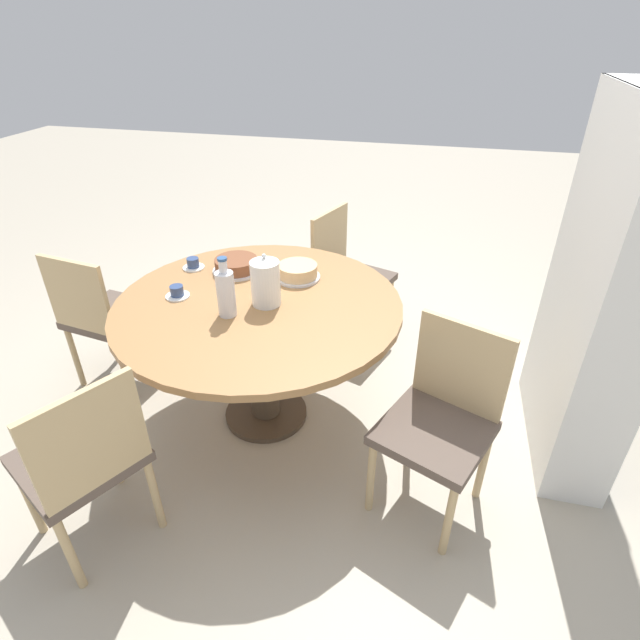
{
  "coord_description": "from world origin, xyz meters",
  "views": [
    {
      "loc": [
        1.96,
        0.78,
        1.91
      ],
      "look_at": [
        0.0,
        0.31,
        0.66
      ],
      "focal_mm": 28.0,
      "sensor_mm": 36.0,
      "label": 1
    }
  ],
  "objects_px": {
    "bookshelf": "(597,297)",
    "cake_main": "(236,265)",
    "chair_c": "(347,273)",
    "chair_d": "(104,314)",
    "chair_b": "(441,418)",
    "chair_a": "(84,459)",
    "cup_b": "(193,264)",
    "water_bottle": "(226,292)",
    "coffee_pot": "(265,282)",
    "cup_a": "(177,292)",
    "cake_second": "(298,272)"
  },
  "relations": [
    {
      "from": "chair_c",
      "to": "bookshelf",
      "type": "xyz_separation_m",
      "value": [
        0.74,
        1.25,
        0.38
      ]
    },
    {
      "from": "chair_d",
      "to": "cake_second",
      "type": "bearing_deg",
      "value": -160.66
    },
    {
      "from": "chair_c",
      "to": "water_bottle",
      "type": "distance_m",
      "value": 1.19
    },
    {
      "from": "bookshelf",
      "to": "chair_b",
      "type": "bearing_deg",
      "value": 130.63
    },
    {
      "from": "chair_a",
      "to": "cup_b",
      "type": "distance_m",
      "value": 1.19
    },
    {
      "from": "chair_c",
      "to": "chair_d",
      "type": "height_order",
      "value": "same"
    },
    {
      "from": "chair_a",
      "to": "chair_d",
      "type": "distance_m",
      "value": 1.11
    },
    {
      "from": "chair_b",
      "to": "chair_c",
      "type": "distance_m",
      "value": 1.41
    },
    {
      "from": "chair_c",
      "to": "water_bottle",
      "type": "relative_size",
      "value": 3.0
    },
    {
      "from": "chair_b",
      "to": "cup_b",
      "type": "relative_size",
      "value": 7.29
    },
    {
      "from": "cake_second",
      "to": "chair_d",
      "type": "bearing_deg",
      "value": -79.29
    },
    {
      "from": "cup_a",
      "to": "cup_b",
      "type": "height_order",
      "value": "same"
    },
    {
      "from": "cake_second",
      "to": "chair_a",
      "type": "bearing_deg",
      "value": -24.04
    },
    {
      "from": "coffee_pot",
      "to": "cup_b",
      "type": "height_order",
      "value": "coffee_pot"
    },
    {
      "from": "water_bottle",
      "to": "cup_a",
      "type": "xyz_separation_m",
      "value": [
        -0.1,
        -0.31,
        -0.09
      ]
    },
    {
      "from": "chair_a",
      "to": "water_bottle",
      "type": "height_order",
      "value": "water_bottle"
    },
    {
      "from": "chair_c",
      "to": "bookshelf",
      "type": "height_order",
      "value": "bookshelf"
    },
    {
      "from": "bookshelf",
      "to": "cup_a",
      "type": "xyz_separation_m",
      "value": [
        0.24,
        -1.92,
        -0.1
      ]
    },
    {
      "from": "chair_d",
      "to": "bookshelf",
      "type": "xyz_separation_m",
      "value": [
        -0.11,
        2.48,
        0.38
      ]
    },
    {
      "from": "bookshelf",
      "to": "coffee_pot",
      "type": "relative_size",
      "value": 6.54
    },
    {
      "from": "cake_main",
      "to": "coffee_pot",
      "type": "bearing_deg",
      "value": 42.48
    },
    {
      "from": "chair_c",
      "to": "chair_d",
      "type": "bearing_deg",
      "value": 143.95
    },
    {
      "from": "chair_d",
      "to": "water_bottle",
      "type": "distance_m",
      "value": 0.97
    },
    {
      "from": "cake_main",
      "to": "water_bottle",
      "type": "bearing_deg",
      "value": 16.69
    },
    {
      "from": "coffee_pot",
      "to": "cake_second",
      "type": "height_order",
      "value": "coffee_pot"
    },
    {
      "from": "chair_b",
      "to": "cup_b",
      "type": "distance_m",
      "value": 1.53
    },
    {
      "from": "cup_a",
      "to": "cup_b",
      "type": "bearing_deg",
      "value": -167.93
    },
    {
      "from": "coffee_pot",
      "to": "cup_a",
      "type": "distance_m",
      "value": 0.46
    },
    {
      "from": "chair_a",
      "to": "water_bottle",
      "type": "bearing_deg",
      "value": -174.63
    },
    {
      "from": "coffee_pot",
      "to": "cup_b",
      "type": "bearing_deg",
      "value": -118.25
    },
    {
      "from": "coffee_pot",
      "to": "chair_b",
      "type": "bearing_deg",
      "value": 69.53
    },
    {
      "from": "bookshelf",
      "to": "cake_main",
      "type": "bearing_deg",
      "value": 86.79
    },
    {
      "from": "chair_d",
      "to": "cup_b",
      "type": "height_order",
      "value": "chair_d"
    },
    {
      "from": "water_bottle",
      "to": "chair_d",
      "type": "bearing_deg",
      "value": -104.82
    },
    {
      "from": "chair_b",
      "to": "cake_main",
      "type": "height_order",
      "value": "chair_b"
    },
    {
      "from": "chair_b",
      "to": "chair_d",
      "type": "bearing_deg",
      "value": -169.07
    },
    {
      "from": "water_bottle",
      "to": "cup_b",
      "type": "xyz_separation_m",
      "value": [
        -0.42,
        -0.37,
        -0.09
      ]
    },
    {
      "from": "cake_main",
      "to": "cup_a",
      "type": "height_order",
      "value": "cake_main"
    },
    {
      "from": "chair_a",
      "to": "cake_main",
      "type": "xyz_separation_m",
      "value": [
        -1.17,
        0.18,
        0.29
      ]
    },
    {
      "from": "chair_c",
      "to": "coffee_pot",
      "type": "relative_size",
      "value": 3.32
    },
    {
      "from": "chair_a",
      "to": "chair_b",
      "type": "xyz_separation_m",
      "value": [
        -0.55,
        1.31,
        0.0
      ]
    },
    {
      "from": "cake_main",
      "to": "chair_b",
      "type": "bearing_deg",
      "value": 61.41
    },
    {
      "from": "chair_a",
      "to": "coffee_pot",
      "type": "height_order",
      "value": "coffee_pot"
    },
    {
      "from": "coffee_pot",
      "to": "water_bottle",
      "type": "xyz_separation_m",
      "value": [
        0.14,
        -0.14,
        -0.0
      ]
    },
    {
      "from": "chair_a",
      "to": "cup_a",
      "type": "bearing_deg",
      "value": -151.97
    },
    {
      "from": "chair_a",
      "to": "chair_b",
      "type": "distance_m",
      "value": 1.42
    },
    {
      "from": "cake_main",
      "to": "cup_b",
      "type": "xyz_separation_m",
      "value": [
        0.02,
        -0.24,
        -0.01
      ]
    },
    {
      "from": "cup_b",
      "to": "coffee_pot",
      "type": "bearing_deg",
      "value": 61.75
    },
    {
      "from": "cup_a",
      "to": "cake_second",
      "type": "bearing_deg",
      "value": 122.82
    },
    {
      "from": "chair_c",
      "to": "cup_a",
      "type": "xyz_separation_m",
      "value": [
        0.97,
        -0.66,
        0.28
      ]
    }
  ]
}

